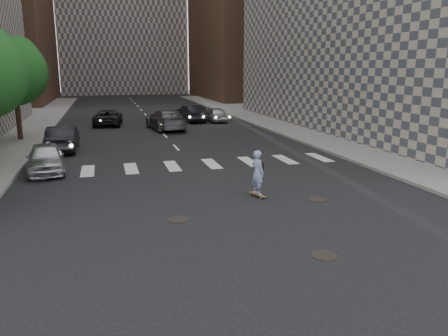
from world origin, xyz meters
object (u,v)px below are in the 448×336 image
object	(u,v)px
tree_c	(15,69)
traffic_car_d	(216,114)
traffic_car_e	(192,113)
traffic_car_b	(166,120)
silver_sedan	(46,158)
skateboarder	(258,173)
traffic_car_a	(63,138)
traffic_car_c	(108,117)

from	to	relation	value
tree_c	traffic_car_d	distance (m)	16.94
traffic_car_e	traffic_car_b	bearing A→B (deg)	49.89
silver_sedan	traffic_car_d	bearing A→B (deg)	47.29
skateboarder	traffic_car_d	xyz separation A→B (m)	(4.26, 22.94, -0.28)
skateboarder	traffic_car_e	size ratio (longest dim) A/B	0.39
traffic_car_a	traffic_car_c	distance (m)	11.65
traffic_car_a	traffic_car_c	xyz separation A→B (m)	(2.69, 11.33, -0.08)
traffic_car_a	traffic_car_c	size ratio (longest dim) A/B	0.94
skateboarder	silver_sedan	size ratio (longest dim) A/B	0.45
silver_sedan	traffic_car_d	xyz separation A→B (m)	(12.38, 16.66, -0.02)
tree_c	silver_sedan	bearing A→B (deg)	-75.07
traffic_car_b	traffic_car_c	xyz separation A→B (m)	(-4.31, 4.00, -0.14)
traffic_car_a	tree_c	bearing A→B (deg)	-55.96
traffic_car_a	skateboarder	bearing A→B (deg)	124.25
traffic_car_c	traffic_car_e	xyz separation A→B (m)	(7.27, 0.68, 0.09)
traffic_car_c	traffic_car_d	bearing A→B (deg)	-175.20
skateboarder	traffic_car_c	size ratio (longest dim) A/B	0.38
skateboarder	traffic_car_c	xyz separation A→B (m)	(-5.11, 23.03, -0.27)
skateboarder	traffic_car_c	bearing A→B (deg)	83.93
silver_sedan	traffic_car_c	size ratio (longest dim) A/B	0.84
silver_sedan	traffic_car_b	bearing A→B (deg)	54.06
traffic_car_c	traffic_car_b	bearing A→B (deg)	142.53
traffic_car_a	traffic_car_b	world-z (taller)	traffic_car_b
traffic_car_c	traffic_car_e	size ratio (longest dim) A/B	1.04
traffic_car_a	traffic_car_d	world-z (taller)	traffic_car_a
skateboarder	traffic_car_d	distance (m)	23.33
silver_sedan	skateboarder	bearing A→B (deg)	-43.82
traffic_car_b	skateboarder	bearing A→B (deg)	84.83
traffic_car_c	traffic_car_d	xyz separation A→B (m)	(9.37, -0.10, -0.00)
skateboarder	traffic_car_c	distance (m)	23.60
tree_c	traffic_car_d	bearing A→B (deg)	24.26
skateboarder	traffic_car_e	world-z (taller)	skateboarder
skateboarder	silver_sedan	world-z (taller)	skateboarder
traffic_car_d	traffic_car_b	bearing A→B (deg)	40.16
traffic_car_b	tree_c	bearing A→B (deg)	8.47
traffic_car_c	traffic_car_d	distance (m)	9.37
traffic_car_d	tree_c	bearing A→B (deg)	26.77
silver_sedan	traffic_car_e	size ratio (longest dim) A/B	0.87
traffic_car_e	traffic_car_a	bearing A→B (deg)	42.56
silver_sedan	traffic_car_e	world-z (taller)	traffic_car_e
tree_c	skateboarder	bearing A→B (deg)	-56.37
traffic_car_c	traffic_car_a	bearing A→B (deg)	82.05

